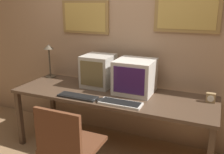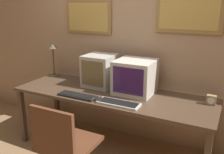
{
  "view_description": "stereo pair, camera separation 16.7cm",
  "coord_description": "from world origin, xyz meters",
  "px_view_note": "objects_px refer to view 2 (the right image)",
  "views": [
    {
      "loc": [
        1.08,
        -1.75,
        1.75
      ],
      "look_at": [
        0.0,
        0.72,
        0.94
      ],
      "focal_mm": 40.0,
      "sensor_mm": 36.0,
      "label": 1
    },
    {
      "loc": [
        1.23,
        -1.68,
        1.75
      ],
      "look_at": [
        0.0,
        0.72,
        0.94
      ],
      "focal_mm": 40.0,
      "sensor_mm": 36.0,
      "label": 2
    }
  ],
  "objects_px": {
    "office_chair": "(66,154)",
    "monitor_right": "(135,77)",
    "mouse_far_corner": "(93,98)",
    "desk_clock": "(211,100)",
    "mouse_near_keyboard": "(99,100)",
    "keyboard_side": "(119,103)",
    "keyboard_main": "(77,96)",
    "monitor_left": "(100,71)",
    "desk_lamp": "(53,53)"
  },
  "relations": [
    {
      "from": "mouse_far_corner",
      "to": "monitor_left",
      "type": "bearing_deg",
      "value": 111.32
    },
    {
      "from": "keyboard_side",
      "to": "mouse_far_corner",
      "type": "bearing_deg",
      "value": -178.29
    },
    {
      "from": "monitor_left",
      "to": "keyboard_main",
      "type": "relative_size",
      "value": 0.87
    },
    {
      "from": "monitor_right",
      "to": "mouse_near_keyboard",
      "type": "xyz_separation_m",
      "value": [
        -0.24,
        -0.41,
        -0.18
      ]
    },
    {
      "from": "monitor_left",
      "to": "mouse_far_corner",
      "type": "relative_size",
      "value": 3.62
    },
    {
      "from": "keyboard_main",
      "to": "keyboard_side",
      "type": "relative_size",
      "value": 1.01
    },
    {
      "from": "desk_clock",
      "to": "keyboard_main",
      "type": "bearing_deg",
      "value": -162.13
    },
    {
      "from": "mouse_far_corner",
      "to": "desk_clock",
      "type": "xyz_separation_m",
      "value": [
        1.14,
        0.43,
        0.03
      ]
    },
    {
      "from": "keyboard_side",
      "to": "mouse_near_keyboard",
      "type": "xyz_separation_m",
      "value": [
        -0.22,
        -0.01,
        0.0
      ]
    },
    {
      "from": "desk_clock",
      "to": "office_chair",
      "type": "bearing_deg",
      "value": -139.02
    },
    {
      "from": "monitor_right",
      "to": "monitor_left",
      "type": "bearing_deg",
      "value": 174.91
    },
    {
      "from": "monitor_left",
      "to": "mouse_near_keyboard",
      "type": "distance_m",
      "value": 0.55
    },
    {
      "from": "mouse_near_keyboard",
      "to": "office_chair",
      "type": "xyz_separation_m",
      "value": [
        -0.05,
        -0.53,
        -0.36
      ]
    },
    {
      "from": "monitor_right",
      "to": "desk_clock",
      "type": "bearing_deg",
      "value": 1.62
    },
    {
      "from": "office_chair",
      "to": "desk_lamp",
      "type": "bearing_deg",
      "value": 132.83
    },
    {
      "from": "monitor_right",
      "to": "office_chair",
      "type": "relative_size",
      "value": 0.47
    },
    {
      "from": "mouse_near_keyboard",
      "to": "desk_clock",
      "type": "distance_m",
      "value": 1.15
    },
    {
      "from": "monitor_left",
      "to": "office_chair",
      "type": "relative_size",
      "value": 0.43
    },
    {
      "from": "desk_lamp",
      "to": "mouse_far_corner",
      "type": "bearing_deg",
      "value": -28.64
    },
    {
      "from": "mouse_near_keyboard",
      "to": "keyboard_main",
      "type": "bearing_deg",
      "value": 179.21
    },
    {
      "from": "monitor_left",
      "to": "monitor_right",
      "type": "distance_m",
      "value": 0.49
    },
    {
      "from": "desk_clock",
      "to": "monitor_right",
      "type": "bearing_deg",
      "value": -178.38
    },
    {
      "from": "monitor_left",
      "to": "mouse_far_corner",
      "type": "bearing_deg",
      "value": -68.68
    },
    {
      "from": "keyboard_main",
      "to": "office_chair",
      "type": "xyz_separation_m",
      "value": [
        0.23,
        -0.54,
        -0.35
      ]
    },
    {
      "from": "mouse_far_corner",
      "to": "monitor_right",
      "type": "bearing_deg",
      "value": 52.67
    },
    {
      "from": "keyboard_side",
      "to": "desk_clock",
      "type": "relative_size",
      "value": 4.37
    },
    {
      "from": "keyboard_main",
      "to": "desk_clock",
      "type": "xyz_separation_m",
      "value": [
        1.35,
        0.43,
        0.04
      ]
    },
    {
      "from": "desk_lamp",
      "to": "office_chair",
      "type": "xyz_separation_m",
      "value": [
        0.99,
        -1.07,
        -0.67
      ]
    },
    {
      "from": "keyboard_main",
      "to": "mouse_near_keyboard",
      "type": "xyz_separation_m",
      "value": [
        0.28,
        -0.0,
        0.0
      ]
    },
    {
      "from": "mouse_near_keyboard",
      "to": "keyboard_side",
      "type": "bearing_deg",
      "value": 3.74
    },
    {
      "from": "keyboard_side",
      "to": "mouse_far_corner",
      "type": "distance_m",
      "value": 0.3
    },
    {
      "from": "desk_lamp",
      "to": "desk_clock",
      "type": "bearing_deg",
      "value": -2.63
    },
    {
      "from": "office_chair",
      "to": "monitor_right",
      "type": "bearing_deg",
      "value": 72.94
    },
    {
      "from": "monitor_right",
      "to": "mouse_far_corner",
      "type": "distance_m",
      "value": 0.54
    },
    {
      "from": "desk_clock",
      "to": "mouse_far_corner",
      "type": "bearing_deg",
      "value": -159.21
    },
    {
      "from": "monitor_right",
      "to": "mouse_near_keyboard",
      "type": "bearing_deg",
      "value": -119.93
    },
    {
      "from": "desk_clock",
      "to": "monitor_left",
      "type": "bearing_deg",
      "value": 179.13
    },
    {
      "from": "keyboard_side",
      "to": "office_chair",
      "type": "distance_m",
      "value": 0.71
    },
    {
      "from": "desk_lamp",
      "to": "office_chair",
      "type": "relative_size",
      "value": 0.5
    },
    {
      "from": "keyboard_main",
      "to": "desk_lamp",
      "type": "relative_size",
      "value": 0.98
    },
    {
      "from": "desk_clock",
      "to": "office_chair",
      "type": "distance_m",
      "value": 1.53
    },
    {
      "from": "desk_clock",
      "to": "office_chair",
      "type": "xyz_separation_m",
      "value": [
        -1.12,
        -0.97,
        -0.39
      ]
    },
    {
      "from": "desk_lamp",
      "to": "keyboard_main",
      "type": "bearing_deg",
      "value": -34.91
    },
    {
      "from": "desk_clock",
      "to": "mouse_near_keyboard",
      "type": "bearing_deg",
      "value": -157.66
    },
    {
      "from": "monitor_left",
      "to": "desk_lamp",
      "type": "bearing_deg",
      "value": 174.47
    },
    {
      "from": "mouse_near_keyboard",
      "to": "desk_clock",
      "type": "xyz_separation_m",
      "value": [
        1.06,
        0.44,
        0.03
      ]
    },
    {
      "from": "monitor_right",
      "to": "mouse_near_keyboard",
      "type": "distance_m",
      "value": 0.51
    },
    {
      "from": "mouse_near_keyboard",
      "to": "office_chair",
      "type": "height_order",
      "value": "office_chair"
    },
    {
      "from": "desk_lamp",
      "to": "mouse_near_keyboard",
      "type": "bearing_deg",
      "value": -27.18
    },
    {
      "from": "monitor_left",
      "to": "desk_clock",
      "type": "xyz_separation_m",
      "value": [
        1.31,
        -0.02,
        -0.14
      ]
    }
  ]
}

